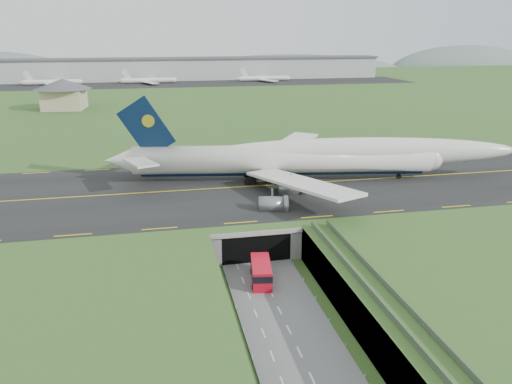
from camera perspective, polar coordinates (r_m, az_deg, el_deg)
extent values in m
plane|color=#386026|center=(79.82, 1.26, -10.59)|extent=(900.00, 900.00, 0.00)
cube|color=gray|center=(78.44, 1.28, -8.66)|extent=(800.00, 800.00, 6.00)
cube|color=slate|center=(73.43, 2.61, -13.23)|extent=(12.00, 75.00, 0.20)
cube|color=black|center=(107.49, -2.66, 0.50)|extent=(800.00, 44.00, 0.18)
cube|color=gray|center=(94.59, -1.30, -2.29)|extent=(16.00, 22.00, 1.00)
cube|color=gray|center=(94.55, -5.47, -4.00)|extent=(2.00, 22.00, 6.00)
cube|color=gray|center=(96.89, 2.79, -3.39)|extent=(2.00, 22.00, 6.00)
cube|color=black|center=(91.11, -0.71, -5.12)|extent=(12.00, 12.00, 5.00)
cube|color=#A8A8A3|center=(84.44, 0.08, -4.74)|extent=(17.00, 0.50, 0.80)
cube|color=#A8A8A3|center=(65.18, 14.80, -12.37)|extent=(3.00, 53.00, 0.50)
cube|color=gray|center=(64.24, 13.71, -11.98)|extent=(0.06, 53.00, 1.00)
cube|color=gray|center=(65.41, 15.98, -11.61)|extent=(0.06, 53.00, 1.00)
cylinder|color=#A8A8A3|center=(59.92, 18.76, -19.14)|extent=(0.90, 0.90, 5.60)
cylinder|color=#A8A8A3|center=(68.60, 13.67, -13.56)|extent=(0.90, 0.90, 5.60)
cylinder|color=#A8A8A3|center=(78.16, 9.94, -9.22)|extent=(0.90, 0.90, 5.60)
cylinder|color=silver|center=(111.66, 3.12, 3.80)|extent=(66.55, 16.79, 6.25)
sphere|color=silver|center=(119.55, 19.20, 3.76)|extent=(7.03, 7.03, 6.13)
cone|color=silver|center=(113.96, -15.31, 3.47)|extent=(7.70, 6.95, 5.94)
ellipsoid|color=silver|center=(114.48, 12.13, 4.50)|extent=(70.21, 16.90, 6.56)
ellipsoid|color=black|center=(119.02, 18.80, 4.13)|extent=(4.76, 3.40, 2.19)
cylinder|color=black|center=(112.27, 3.10, 2.59)|extent=(62.69, 12.68, 2.63)
cube|color=silver|center=(127.21, 3.31, 5.06)|extent=(23.80, 27.00, 2.63)
cube|color=silver|center=(119.51, -11.88, 5.09)|extent=(10.00, 11.22, 1.00)
cube|color=silver|center=(97.16, 5.14, 1.03)|extent=(16.78, 29.79, 2.63)
cube|color=silver|center=(105.47, -13.10, 3.35)|extent=(7.62, 11.59, 1.00)
cube|color=black|center=(111.22, -12.40, 7.22)|extent=(12.36, 2.56, 13.82)
cylinder|color=gold|center=(110.89, -12.20, 7.97)|extent=(2.81, 1.11, 2.73)
cylinder|color=slate|center=(121.66, 3.00, 3.02)|extent=(5.53, 3.99, 3.22)
cylinder|color=slate|center=(131.24, 0.57, 4.13)|extent=(5.53, 3.99, 3.22)
cylinder|color=slate|center=(103.92, 3.96, 0.43)|extent=(5.53, 3.99, 3.22)
cylinder|color=slate|center=(93.79, 1.85, -1.47)|extent=(5.53, 3.99, 3.22)
cylinder|color=black|center=(118.33, 16.00, 1.75)|extent=(1.14, 0.65, 1.07)
cube|color=black|center=(112.40, 0.85, 1.70)|extent=(6.88, 7.69, 1.37)
cube|color=red|center=(79.87, 0.58, -9.12)|extent=(4.14, 8.33, 3.19)
cube|color=black|center=(79.58, 0.58, -8.71)|extent=(4.22, 8.44, 1.06)
cube|color=black|center=(80.47, 0.58, -9.96)|extent=(3.85, 7.77, 0.53)
cylinder|color=black|center=(78.01, -0.33, -10.82)|extent=(0.51, 1.00, 0.96)
cylinder|color=black|center=(82.71, -0.51, -9.06)|extent=(0.51, 1.00, 0.96)
cylinder|color=black|center=(78.17, 1.73, -10.76)|extent=(0.51, 1.00, 0.96)
cylinder|color=black|center=(82.87, 1.42, -9.01)|extent=(0.51, 1.00, 0.96)
cube|color=tan|center=(236.80, -21.07, 9.87)|extent=(17.86, 17.86, 8.78)
cone|color=#4C4C51|center=(236.13, -21.24, 11.45)|extent=(26.19, 26.19, 4.39)
cube|color=#B2B2B2|center=(369.60, -9.52, 13.67)|extent=(300.00, 22.00, 15.00)
cube|color=#4C4C51|center=(369.18, -9.58, 14.83)|extent=(302.00, 24.00, 1.20)
cube|color=black|center=(340.31, -9.21, 12.12)|extent=(320.00, 50.00, 0.08)
cylinder|color=silver|center=(350.17, -22.29, 11.54)|extent=(34.00, 3.20, 3.20)
cylinder|color=silver|center=(344.73, -12.20, 12.36)|extent=(34.00, 3.20, 3.20)
cylinder|color=silver|center=(353.24, 0.91, 12.86)|extent=(34.00, 3.20, 3.20)
ellipsoid|color=slate|center=(518.36, 3.59, 13.02)|extent=(260.00, 91.00, 44.00)
ellipsoid|color=slate|center=(602.58, 22.73, 12.37)|extent=(180.00, 63.00, 60.00)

